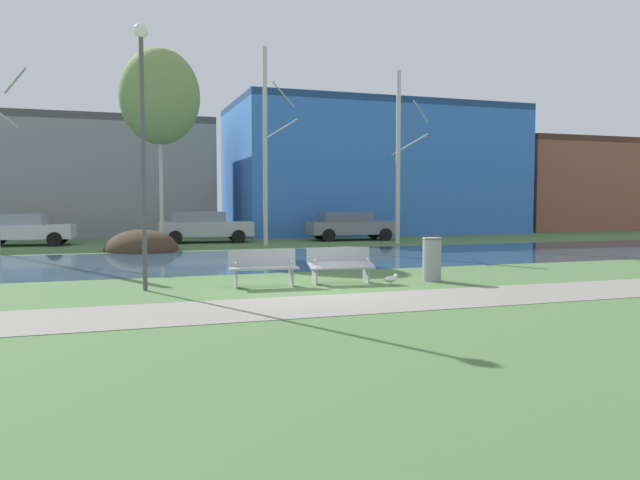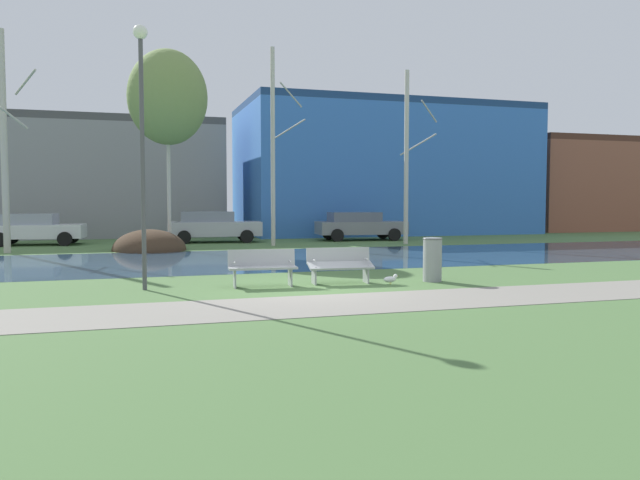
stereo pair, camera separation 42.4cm
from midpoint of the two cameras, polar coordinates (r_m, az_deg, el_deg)
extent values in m
plane|color=#4C703D|center=(23.90, -7.09, -1.26)|extent=(120.00, 120.00, 0.00)
cube|color=gray|center=(12.17, 2.93, -5.90)|extent=(60.00, 2.39, 0.01)
cube|color=#33516B|center=(21.46, -5.94, -1.79)|extent=(80.00, 8.32, 0.01)
ellipsoid|color=#423021|center=(26.32, -15.02, -0.91)|extent=(2.99, 3.43, 1.72)
cube|color=#9EA0A3|center=(14.52, -4.46, -2.59)|extent=(1.63, 0.61, 0.05)
cube|color=#9EA0A3|center=(14.77, -4.61, -1.63)|extent=(1.60, 0.22, 0.40)
cube|color=#9EA0A3|center=(14.53, -7.05, -3.50)|extent=(0.08, 0.43, 0.45)
cube|color=#9EA0A3|center=(14.70, -1.94, -3.39)|extent=(0.08, 0.43, 0.45)
cylinder|color=#9EA0A3|center=(14.45, -7.05, -2.08)|extent=(0.07, 0.28, 0.04)
cylinder|color=#9EA0A3|center=(14.62, -1.92, -1.99)|extent=(0.07, 0.28, 0.04)
cube|color=#9EA0A3|center=(15.05, 2.74, -2.37)|extent=(1.63, 0.61, 0.17)
cube|color=#9EA0A3|center=(15.30, 2.48, -1.44)|extent=(1.60, 0.22, 0.40)
cube|color=#9EA0A3|center=(14.98, 0.25, -3.26)|extent=(0.08, 0.43, 0.45)
cube|color=#9EA0A3|center=(15.32, 5.06, -3.12)|extent=(0.08, 0.43, 0.45)
cylinder|color=#9EA0A3|center=(14.90, 0.29, -1.88)|extent=(0.07, 0.28, 0.04)
cylinder|color=#9EA0A3|center=(15.24, 5.11, -1.78)|extent=(0.07, 0.28, 0.04)
cylinder|color=gray|center=(15.80, 11.09, -1.79)|extent=(0.47, 0.47, 1.10)
torus|color=#545557|center=(15.76, 11.12, 0.10)|extent=(0.50, 0.50, 0.04)
ellipsoid|color=white|center=(15.10, 7.27, -3.63)|extent=(0.33, 0.15, 0.15)
sphere|color=white|center=(15.15, 7.78, -3.33)|extent=(0.11, 0.11, 0.11)
cone|color=gold|center=(15.18, 7.98, -3.32)|extent=(0.06, 0.03, 0.03)
cylinder|color=gold|center=(15.09, 7.37, -3.91)|extent=(0.01, 0.01, 0.10)
cylinder|color=gold|center=(15.14, 7.27, -3.88)|extent=(0.01, 0.01, 0.10)
cylinder|color=#4C4C51|center=(14.46, -15.24, 6.61)|extent=(0.10, 0.10, 5.61)
sphere|color=white|center=(14.92, -15.44, 18.02)|extent=(0.32, 0.32, 0.32)
cylinder|color=#BCB7A8|center=(26.88, -26.75, 8.08)|extent=(0.26, 0.26, 8.58)
cylinder|color=#BCB7A8|center=(27.57, -25.14, 13.06)|extent=(1.02, 1.43, 0.84)
cylinder|color=#BCB7A8|center=(26.44, -25.99, 10.09)|extent=(0.90, 0.88, 0.75)
cylinder|color=#BCB7A8|center=(26.34, -13.36, 7.86)|extent=(0.15, 0.15, 8.03)
ellipsoid|color=olive|center=(26.61, -13.43, 12.70)|extent=(3.23, 3.23, 3.88)
cylinder|color=beige|center=(28.15, -3.94, 8.54)|extent=(0.20, 0.20, 8.88)
cylinder|color=beige|center=(29.03, -2.50, 10.14)|extent=(1.20, 1.70, 0.84)
cylinder|color=beige|center=(27.92, -2.23, 13.23)|extent=(1.34, 1.31, 0.87)
cylinder|color=beige|center=(29.37, 8.39, 7.51)|extent=(0.21, 0.21, 8.08)
cylinder|color=beige|center=(30.35, 9.43, 8.68)|extent=(1.17, 1.67, 0.96)
cylinder|color=beige|center=(29.22, 10.47, 11.58)|extent=(1.55, 1.51, 0.79)
cube|color=silver|center=(31.15, -24.28, 0.74)|extent=(4.20, 2.20, 0.62)
cube|color=#949AAC|center=(31.19, -24.89, 1.76)|extent=(2.40, 1.83, 0.50)
cylinder|color=black|center=(31.85, -21.56, 0.30)|extent=(0.66, 0.27, 0.64)
cylinder|color=black|center=(29.99, -22.12, 0.10)|extent=(0.66, 0.27, 0.64)
cylinder|color=black|center=(32.38, -26.26, 0.23)|extent=(0.66, 0.27, 0.64)
cylinder|color=black|center=(30.55, -27.09, 0.03)|extent=(0.66, 0.27, 0.64)
cube|color=#B2B5BC|center=(30.71, -9.30, 1.04)|extent=(4.61, 2.21, 0.69)
cube|color=gray|center=(30.67, -9.98, 2.14)|extent=(2.63, 1.83, 0.50)
cylinder|color=black|center=(31.77, -6.72, 0.52)|extent=(0.66, 0.27, 0.64)
cylinder|color=black|center=(29.92, -6.36, 0.33)|extent=(0.66, 0.27, 0.64)
cylinder|color=black|center=(31.61, -12.06, 0.45)|extent=(0.66, 0.27, 0.64)
cylinder|color=black|center=(29.74, -12.03, 0.26)|extent=(0.66, 0.27, 0.64)
cube|color=slate|center=(32.00, 4.18, 1.14)|extent=(4.66, 2.20, 0.65)
cube|color=slate|center=(31.88, 3.56, 2.15)|extent=(2.66, 1.82, 0.48)
cylinder|color=black|center=(33.35, 6.18, 0.67)|extent=(0.66, 0.27, 0.64)
cylinder|color=black|center=(31.61, 7.26, 0.50)|extent=(0.66, 0.27, 0.64)
cylinder|color=black|center=(32.51, 1.18, 0.61)|extent=(0.66, 0.27, 0.64)
cylinder|color=black|center=(30.72, 2.00, 0.44)|extent=(0.66, 0.27, 0.64)
cube|color=gray|center=(37.80, -21.88, 5.04)|extent=(17.00, 6.13, 6.27)
cube|color=#48484B|center=(38.05, -22.00, 10.06)|extent=(17.00, 6.13, 0.40)
cube|color=#3870C6|center=(40.14, 6.01, 6.13)|extent=(17.75, 9.60, 7.60)
cube|color=navy|center=(40.52, 6.05, 11.79)|extent=(17.75, 9.60, 0.40)
cube|color=brown|center=(49.17, 22.91, 4.43)|extent=(12.12, 9.51, 5.94)
cube|color=#4E2C21|center=(49.33, 23.00, 8.11)|extent=(12.12, 9.51, 0.40)
camera|label=1|loc=(0.21, -89.22, 0.05)|focal=34.67mm
camera|label=2|loc=(0.21, 90.78, -0.05)|focal=34.67mm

